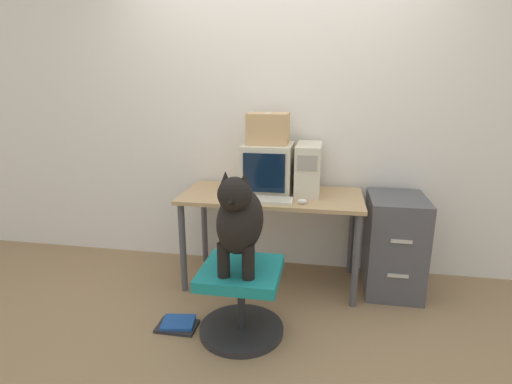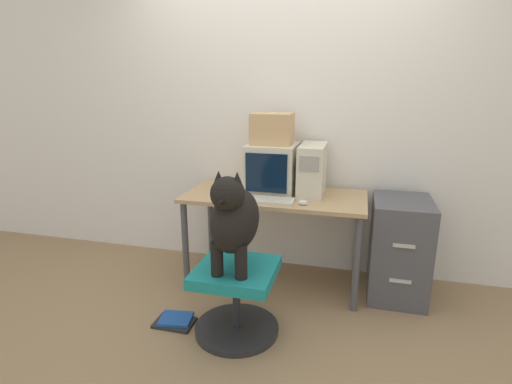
{
  "view_description": "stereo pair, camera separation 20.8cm",
  "coord_description": "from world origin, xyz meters",
  "px_view_note": "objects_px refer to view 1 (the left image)",
  "views": [
    {
      "loc": [
        0.41,
        -2.62,
        1.58
      ],
      "look_at": [
        -0.07,
        0.01,
        0.84
      ],
      "focal_mm": 28.0,
      "sensor_mm": 36.0,
      "label": 1
    },
    {
      "loc": [
        0.61,
        -2.58,
        1.58
      ],
      "look_at": [
        -0.07,
        0.01,
        0.84
      ],
      "focal_mm": 28.0,
      "sensor_mm": 36.0,
      "label": 2
    }
  ],
  "objects_px": {
    "crt_monitor": "(268,168)",
    "filing_cabinet": "(394,244)",
    "pc_tower": "(308,169)",
    "keyboard": "(260,200)",
    "dog": "(239,218)",
    "cardboard_box": "(268,129)",
    "office_chair": "(241,297)",
    "book_stack_floor": "(178,325)"
  },
  "relations": [
    {
      "from": "pc_tower",
      "to": "cardboard_box",
      "type": "relative_size",
      "value": 1.36
    },
    {
      "from": "crt_monitor",
      "to": "keyboard",
      "type": "xyz_separation_m",
      "value": [
        -0.01,
        -0.31,
        -0.17
      ]
    },
    {
      "from": "crt_monitor",
      "to": "office_chair",
      "type": "height_order",
      "value": "crt_monitor"
    },
    {
      "from": "cardboard_box",
      "to": "dog",
      "type": "bearing_deg",
      "value": -92.81
    },
    {
      "from": "dog",
      "to": "cardboard_box",
      "type": "xyz_separation_m",
      "value": [
        0.04,
        0.85,
        0.44
      ]
    },
    {
      "from": "pc_tower",
      "to": "keyboard",
      "type": "height_order",
      "value": "pc_tower"
    },
    {
      "from": "keyboard",
      "to": "dog",
      "type": "xyz_separation_m",
      "value": [
        -0.03,
        -0.54,
        0.04
      ]
    },
    {
      "from": "dog",
      "to": "book_stack_floor",
      "type": "distance_m",
      "value": 0.89
    },
    {
      "from": "crt_monitor",
      "to": "keyboard",
      "type": "relative_size",
      "value": 0.83
    },
    {
      "from": "office_chair",
      "to": "filing_cabinet",
      "type": "relative_size",
      "value": 0.73
    },
    {
      "from": "dog",
      "to": "cardboard_box",
      "type": "distance_m",
      "value": 0.96
    },
    {
      "from": "dog",
      "to": "filing_cabinet",
      "type": "distance_m",
      "value": 1.37
    },
    {
      "from": "dog",
      "to": "cardboard_box",
      "type": "relative_size",
      "value": 2.07
    },
    {
      "from": "cardboard_box",
      "to": "book_stack_floor",
      "type": "distance_m",
      "value": 1.56
    },
    {
      "from": "office_chair",
      "to": "book_stack_floor",
      "type": "height_order",
      "value": "office_chair"
    },
    {
      "from": "book_stack_floor",
      "to": "filing_cabinet",
      "type": "bearing_deg",
      "value": 28.5
    },
    {
      "from": "keyboard",
      "to": "cardboard_box",
      "type": "distance_m",
      "value": 0.57
    },
    {
      "from": "cardboard_box",
      "to": "filing_cabinet",
      "type": "bearing_deg",
      "value": -3.36
    },
    {
      "from": "crt_monitor",
      "to": "book_stack_floor",
      "type": "relative_size",
      "value": 1.5
    },
    {
      "from": "crt_monitor",
      "to": "cardboard_box",
      "type": "height_order",
      "value": "cardboard_box"
    },
    {
      "from": "crt_monitor",
      "to": "book_stack_floor",
      "type": "height_order",
      "value": "crt_monitor"
    },
    {
      "from": "keyboard",
      "to": "dog",
      "type": "height_order",
      "value": "dog"
    },
    {
      "from": "dog",
      "to": "book_stack_floor",
      "type": "xyz_separation_m",
      "value": [
        -0.43,
        -0.0,
        -0.78
      ]
    },
    {
      "from": "keyboard",
      "to": "cardboard_box",
      "type": "bearing_deg",
      "value": 88.32
    },
    {
      "from": "office_chair",
      "to": "cardboard_box",
      "type": "relative_size",
      "value": 1.77
    },
    {
      "from": "crt_monitor",
      "to": "pc_tower",
      "type": "bearing_deg",
      "value": 0.77
    },
    {
      "from": "filing_cabinet",
      "to": "book_stack_floor",
      "type": "xyz_separation_m",
      "value": [
        -1.47,
        -0.8,
        -0.36
      ]
    },
    {
      "from": "pc_tower",
      "to": "book_stack_floor",
      "type": "xyz_separation_m",
      "value": [
        -0.79,
        -0.85,
        -0.91
      ]
    },
    {
      "from": "crt_monitor",
      "to": "filing_cabinet",
      "type": "distance_m",
      "value": 1.14
    },
    {
      "from": "office_chair",
      "to": "book_stack_floor",
      "type": "relative_size",
      "value": 2.09
    },
    {
      "from": "pc_tower",
      "to": "cardboard_box",
      "type": "height_order",
      "value": "cardboard_box"
    },
    {
      "from": "pc_tower",
      "to": "dog",
      "type": "bearing_deg",
      "value": -112.8
    },
    {
      "from": "crt_monitor",
      "to": "pc_tower",
      "type": "distance_m",
      "value": 0.32
    },
    {
      "from": "crt_monitor",
      "to": "office_chair",
      "type": "bearing_deg",
      "value": -92.9
    },
    {
      "from": "keyboard",
      "to": "office_chair",
      "type": "xyz_separation_m",
      "value": [
        -0.03,
        -0.52,
        -0.5
      ]
    },
    {
      "from": "keyboard",
      "to": "office_chair",
      "type": "bearing_deg",
      "value": -93.6
    },
    {
      "from": "dog",
      "to": "filing_cabinet",
      "type": "height_order",
      "value": "dog"
    },
    {
      "from": "pc_tower",
      "to": "keyboard",
      "type": "distance_m",
      "value": 0.48
    },
    {
      "from": "pc_tower",
      "to": "filing_cabinet",
      "type": "xyz_separation_m",
      "value": [
        0.68,
        -0.06,
        -0.56
      ]
    },
    {
      "from": "pc_tower",
      "to": "dog",
      "type": "relative_size",
      "value": 0.66
    },
    {
      "from": "filing_cabinet",
      "to": "cardboard_box",
      "type": "relative_size",
      "value": 2.43
    },
    {
      "from": "keyboard",
      "to": "filing_cabinet",
      "type": "distance_m",
      "value": 1.1
    }
  ]
}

